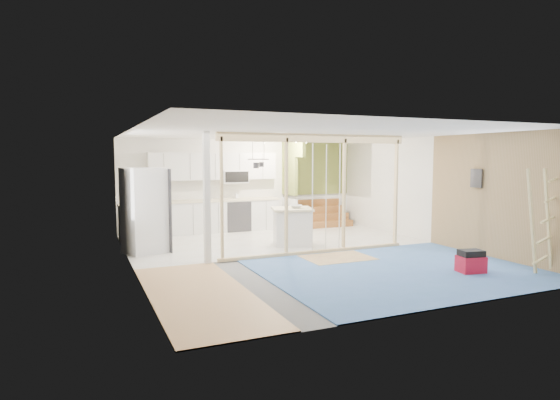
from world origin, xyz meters
name	(u,v)px	position (x,y,z in m)	size (l,w,h in m)	color
room	(303,195)	(0.00, 0.00, 1.30)	(7.01, 8.01, 2.61)	slate
floor_overlays	(305,254)	(0.07, 0.06, 0.01)	(7.00, 8.00, 0.03)	silver
stud_frame	(292,181)	(-0.27, 0.00, 1.61)	(4.66, 0.14, 2.60)	beige
base_cabinets	(193,219)	(-1.61, 3.36, 0.47)	(4.45, 2.24, 0.93)	white
upper_cabinets	(216,167)	(-0.84, 3.82, 1.82)	(3.60, 0.41, 0.85)	white
green_partition	(310,196)	(2.04, 3.66, 0.94)	(2.25, 1.51, 2.60)	olive
pot_rack	(258,161)	(-0.31, 1.89, 2.00)	(0.52, 0.52, 0.72)	black
sheathing_panel	(501,197)	(3.48, -2.00, 1.30)	(0.02, 4.00, 2.60)	#A38358
electrical_panel	(476,178)	(3.43, -1.40, 1.65)	(0.04, 0.30, 0.40)	#38383D
ceiling_light	(301,141)	(1.40, 3.00, 2.54)	(0.32, 0.32, 0.08)	#FFEABF
fridge	(145,211)	(-3.07, 1.56, 0.93)	(1.03, 0.99, 1.87)	silver
island	(292,227)	(0.25, 1.10, 0.45)	(1.15, 1.15, 0.90)	white
bowl	(296,207)	(0.33, 1.05, 0.93)	(0.29, 0.29, 0.07)	white
soap_bottle_a	(157,196)	(-2.50, 3.61, 1.09)	(0.13, 0.13, 0.33)	#AAACBD
soap_bottle_b	(236,195)	(-0.26, 3.79, 1.02)	(0.08, 0.08, 0.18)	white
toolbox	(471,262)	(2.09, -2.63, 0.20)	(0.50, 0.41, 0.43)	#AA0F26
ladder	(542,221)	(3.16, -3.19, 0.97)	(1.02, 0.11, 1.89)	beige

